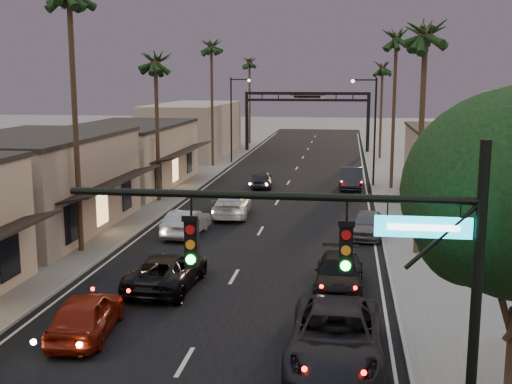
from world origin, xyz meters
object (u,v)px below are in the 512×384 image
(traffic_signal, at_px, (380,272))
(palm_ld, at_px, (211,42))
(palm_lc, at_px, (155,56))
(curbside_black, at_px, (339,273))
(streetlight_left, at_px, (234,113))
(palm_ra, at_px, (426,26))
(arch, at_px, (307,106))
(palm_far, at_px, (249,59))
(streetlight_right, at_px, (372,123))
(curbside_near, at_px, (336,337))
(oncoming_pickup, at_px, (167,271))
(oncoming_red, at_px, (86,314))
(palm_rc, at_px, (383,64))
(palm_rb, at_px, (397,33))
(oncoming_silver, at_px, (186,223))

(traffic_signal, xyz_separation_m, palm_ld, (-14.29, 51.00, 7.33))
(palm_lc, xyz_separation_m, curbside_black, (13.37, -18.08, -9.75))
(streetlight_left, xyz_separation_m, palm_ra, (15.52, -34.00, 6.11))
(palm_ra, bearing_deg, arch, 100.59)
(palm_lc, bearing_deg, palm_far, 89.59)
(arch, relative_size, palm_far, 1.15)
(arch, relative_size, streetlight_right, 1.69)
(palm_ld, relative_size, curbside_near, 2.22)
(oncoming_pickup, bearing_deg, oncoming_red, 78.18)
(palm_far, distance_m, curbside_black, 62.42)
(arch, xyz_separation_m, palm_rc, (8.60, -6.00, 4.94))
(palm_rb, relative_size, curbside_black, 2.85)
(palm_ld, distance_m, palm_ra, 35.47)
(palm_far, relative_size, oncoming_red, 2.85)
(streetlight_left, height_order, oncoming_silver, streetlight_left)
(palm_rc, distance_m, curbside_black, 47.26)
(oncoming_red, bearing_deg, oncoming_silver, -95.54)
(oncoming_pickup, bearing_deg, palm_rb, -110.50)
(streetlight_left, xyz_separation_m, palm_lc, (-1.68, -22.00, 5.14))
(traffic_signal, xyz_separation_m, curbside_near, (-0.92, 6.61, -4.19))
(palm_rb, distance_m, oncoming_red, 36.65)
(oncoming_red, xyz_separation_m, curbside_near, (8.71, -0.98, 0.10))
(palm_lc, distance_m, palm_rc, 32.86)
(traffic_signal, bearing_deg, oncoming_silver, 113.62)
(curbside_near, height_order, curbside_black, curbside_near)
(oncoming_silver, bearing_deg, streetlight_right, -115.46)
(palm_ra, relative_size, oncoming_silver, 2.91)
(curbside_black, bearing_deg, palm_ra, 58.47)
(traffic_signal, distance_m, palm_rb, 40.77)
(palm_far, bearing_deg, curbside_near, -79.03)
(arch, relative_size, palm_rb, 1.07)
(palm_ld, bearing_deg, streetlight_left, 60.75)
(traffic_signal, xyz_separation_m, palm_rc, (2.91, 60.00, 5.39))
(streetlight_left, relative_size, palm_lc, 0.74)
(palm_ra, xyz_separation_m, curbside_near, (-3.83, -13.39, -10.56))
(arch, bearing_deg, traffic_signal, -85.07)
(streetlight_left, distance_m, palm_rb, 22.07)
(arch, height_order, curbside_near, arch)
(arch, distance_m, palm_ld, 18.61)
(streetlight_left, height_order, palm_far, palm_far)
(palm_lc, relative_size, palm_ld, 0.86)
(palm_ld, relative_size, palm_ra, 1.08)
(streetlight_right, distance_m, curbside_black, 27.56)
(oncoming_silver, bearing_deg, traffic_signal, 118.75)
(traffic_signal, height_order, streetlight_right, streetlight_right)
(oncoming_pickup, bearing_deg, palm_ra, -146.23)
(streetlight_left, bearing_deg, oncoming_silver, -84.89)
(palm_ld, relative_size, oncoming_silver, 3.13)
(oncoming_red, bearing_deg, streetlight_left, -92.44)
(palm_rb, bearing_deg, oncoming_red, -111.16)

